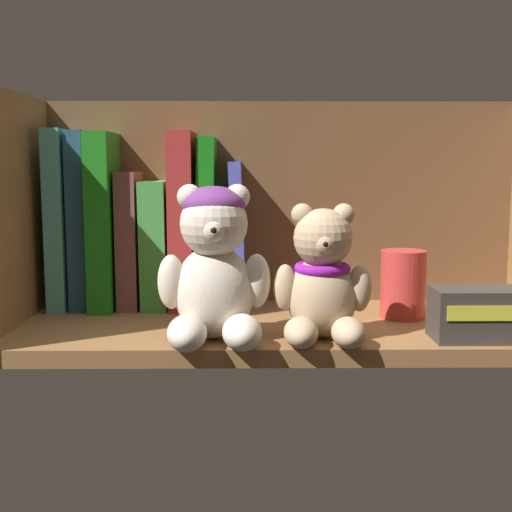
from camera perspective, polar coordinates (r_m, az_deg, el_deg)
shelf_board at (r=86.01cm, az=2.53°, el=-6.16°), size 65.95×26.75×2.00cm
shelf_back_panel at (r=97.68cm, az=2.13°, el=3.94°), size 68.35×1.20×30.42cm
shelf_side_panel_left at (r=88.52cm, az=-19.84°, el=3.11°), size 1.60×29.15×30.42cm
book_0 at (r=97.32cm, az=-15.88°, el=3.01°), size 2.44×11.66×24.30cm
book_1 at (r=96.63cm, az=-14.28°, el=2.97°), size 2.33×10.62×24.07cm
book_2 at (r=95.95cm, az=-12.46°, el=2.93°), size 3.14×13.53×23.86cm
book_3 at (r=95.57cm, az=-10.45°, el=1.39°), size 2.74×10.36×18.61cm
book_4 at (r=95.11cm, az=-8.35°, el=1.03°), size 3.60×10.70×17.41cm
book_5 at (r=94.36cm, az=-6.13°, el=3.03°), size 3.21×11.94×24.00cm
book_6 at (r=94.14cm, az=-4.21°, el=2.82°), size 2.96×10.84×23.32cm
book_7 at (r=94.45cm, az=-2.75°, el=0.38°), size 2.12×9.24×15.21cm
book_8 at (r=94.12cm, az=-1.53°, el=1.84°), size 2.35×14.76×20.04cm
teddy_bear_larger at (r=75.36cm, az=-3.55°, el=-0.94°), size 12.76×12.96×17.48cm
teddy_bear_smaller at (r=76.21cm, az=5.63°, el=-2.20°), size 11.14×11.28×15.33cm
pillar_candle at (r=89.04cm, az=12.28°, el=-2.33°), size 5.78×5.78×8.73cm
small_product_box at (r=80.33cm, az=18.11°, el=-4.66°), size 9.99×6.07×5.86cm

